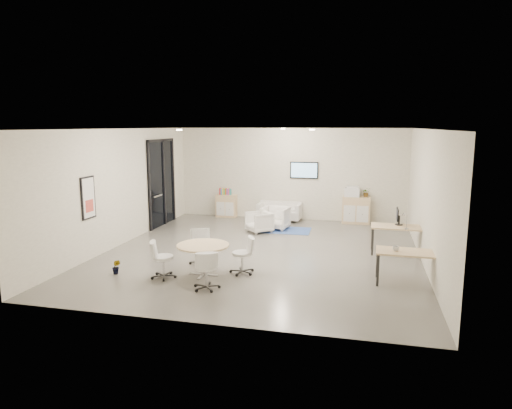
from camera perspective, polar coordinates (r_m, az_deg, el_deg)
The scene contains 21 objects.
room_shell at distance 11.70m, azimuth 0.72°, elevation 1.58°, with size 9.60×10.60×4.80m.
glass_door at distance 15.36m, azimuth -11.71°, elevation 2.99°, with size 0.09×1.90×2.85m.
artwork at distance 11.82m, azimuth -20.24°, elevation 0.78°, with size 0.05×0.54×1.04m.
wall_tv at distance 15.97m, azimuth 6.03°, elevation 4.28°, with size 0.98×0.06×0.58m.
ceiling_spots at distance 12.44m, azimuth 0.69°, elevation 9.37°, with size 3.14×4.14×0.03m.
sideboard_left at distance 16.57m, azimuth -3.72°, elevation -0.17°, with size 0.73×0.38×0.82m.
sideboard_right at distance 15.80m, azimuth 12.40°, elevation -0.68°, with size 0.92×0.45×0.92m.
books at distance 16.50m, azimuth -3.85°, elevation 1.61°, with size 0.43×0.14×0.22m.
printer at distance 15.71m, azimuth 11.97°, elevation 1.59°, with size 0.53×0.45×0.35m.
loveseat at distance 15.96m, azimuth 2.98°, elevation -0.93°, with size 1.51×0.81×0.55m.
blue_rug at distance 14.51m, azimuth 3.68°, elevation -3.22°, with size 1.57×1.05×0.01m, color #33489C.
armchair_left at distance 14.18m, azimuth 0.40°, elevation -2.08°, with size 0.68×0.64×0.70m, color silver.
armchair_right at distance 14.59m, azimuth 2.49°, elevation -1.56°, with size 0.78×0.73×0.80m, color silver.
desk_rear at distance 12.30m, azimuth 17.45°, elevation -2.94°, with size 1.41×0.72×0.73m.
desk_front at distance 10.06m, azimuth 18.61°, elevation -5.97°, with size 1.37×0.72×0.70m.
monitor at distance 12.38m, azimuth 17.29°, elevation -1.38°, with size 0.20×0.50×0.44m.
round_table at distance 10.14m, azimuth -6.63°, elevation -5.46°, with size 1.16×1.16×0.70m.
meeting_chairs at distance 10.19m, azimuth -6.61°, elevation -6.59°, with size 2.35×2.35×0.82m.
plant_cabinet at distance 15.73m, azimuth 13.61°, elevation 1.37°, with size 0.27×0.30×0.23m, color #3F7F3F.
plant_floor at distance 10.77m, azimuth -17.04°, elevation -7.93°, with size 0.18×0.34×0.15m, color #3F7F3F.
cup at distance 9.97m, azimuth 17.06°, elevation -5.21°, with size 0.13×0.10×0.13m, color white.
Camera 1 is at (2.55, -11.30, 3.28)m, focal length 32.00 mm.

